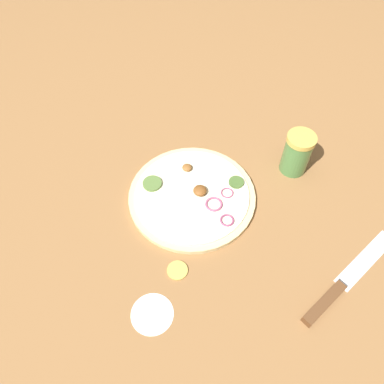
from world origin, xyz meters
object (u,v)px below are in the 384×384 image
(knife, at_px, (336,291))
(spice_jar, at_px, (297,153))
(pizza, at_px, (192,195))
(loose_cap, at_px, (177,270))

(knife, relative_size, spice_jar, 2.36)
(knife, xyz_separation_m, spice_jar, (-0.31, 0.02, 0.05))
(knife, bearing_deg, spice_jar, 55.00)
(pizza, distance_m, loose_cap, 0.18)
(knife, xyz_separation_m, loose_cap, (-0.09, -0.29, -0.00))
(spice_jar, xyz_separation_m, loose_cap, (0.22, -0.31, -0.05))
(pizza, relative_size, spice_jar, 2.68)
(spice_jar, height_order, loose_cap, spice_jar)
(knife, distance_m, loose_cap, 0.31)
(knife, height_order, spice_jar, spice_jar)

